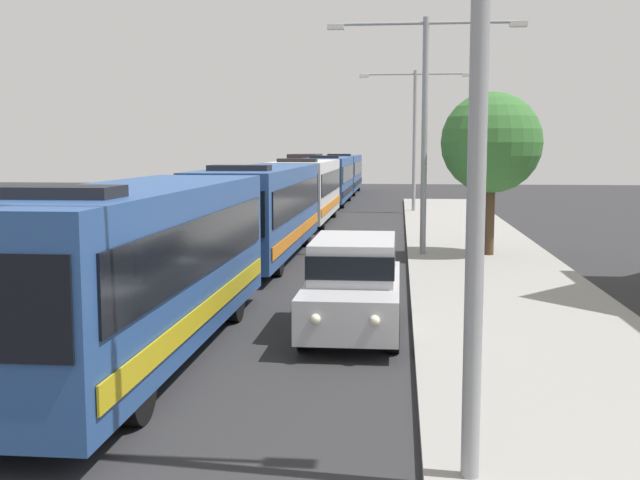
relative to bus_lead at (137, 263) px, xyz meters
name	(u,v)px	position (x,y,z in m)	size (l,w,h in m)	color
bus_lead	(137,263)	(0.00, 0.00, 0.00)	(2.58, 10.82, 3.21)	#284C8C
bus_second_in_line	(262,208)	(0.00, 12.62, 0.00)	(2.58, 12.01, 3.21)	#284C8C
bus_middle	(306,189)	(0.00, 25.14, 0.00)	(2.58, 10.82, 3.21)	silver
bus_fourth_in_line	(329,178)	(0.00, 37.83, 0.00)	(2.58, 10.95, 3.21)	#284C8C
bus_rear	(343,172)	(0.00, 50.11, 0.00)	(2.58, 12.08, 3.21)	#284C8C
white_suv	(354,281)	(3.70, 2.34, -0.66)	(1.86, 5.02, 1.90)	#B7B7BC
box_truck_oncoming	(304,171)	(-3.30, 51.57, 0.02)	(2.35, 7.45, 3.15)	maroon
streetlamp_mid	(425,108)	(5.40, 13.19, 3.31)	(6.48, 0.28, 7.79)	gray
streetlamp_far	(415,124)	(5.40, 31.32, 3.29)	(6.24, 0.28, 7.80)	gray
roadside_tree	(491,143)	(7.59, 13.15, 2.17)	(3.32, 3.32, 5.39)	#4C3823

